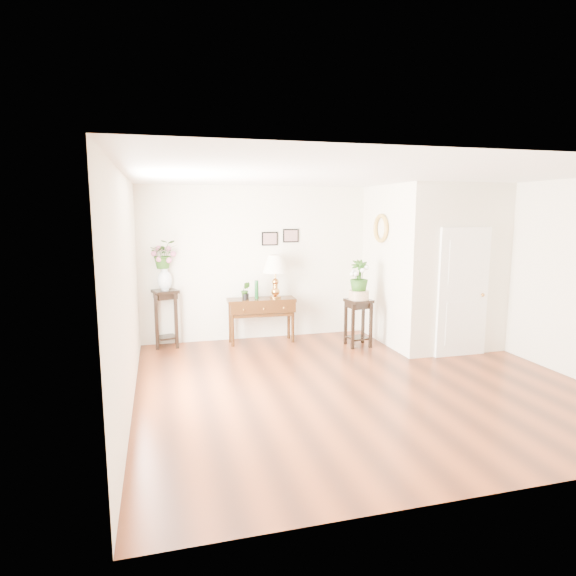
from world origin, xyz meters
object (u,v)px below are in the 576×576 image
object	(u,v)px
console_table	(261,320)
plant_stand_b	(358,323)
table_lamp	(275,279)
plant_stand_a	(166,318)

from	to	relation	value
console_table	plant_stand_b	size ratio (longest dim) A/B	1.45
console_table	plant_stand_b	xyz separation A→B (m)	(1.59, -0.67, 0.01)
console_table	table_lamp	distance (m)	0.80
console_table	plant_stand_a	world-z (taller)	plant_stand_a
console_table	table_lamp	bearing A→B (deg)	2.69
table_lamp	plant_stand_b	size ratio (longest dim) A/B	0.94
table_lamp	plant_stand_b	xyz separation A→B (m)	(1.33, -0.67, -0.74)
console_table	plant_stand_b	bearing A→B (deg)	-20.07
table_lamp	plant_stand_a	size ratio (longest dim) A/B	0.78
table_lamp	console_table	bearing A→B (deg)	180.00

